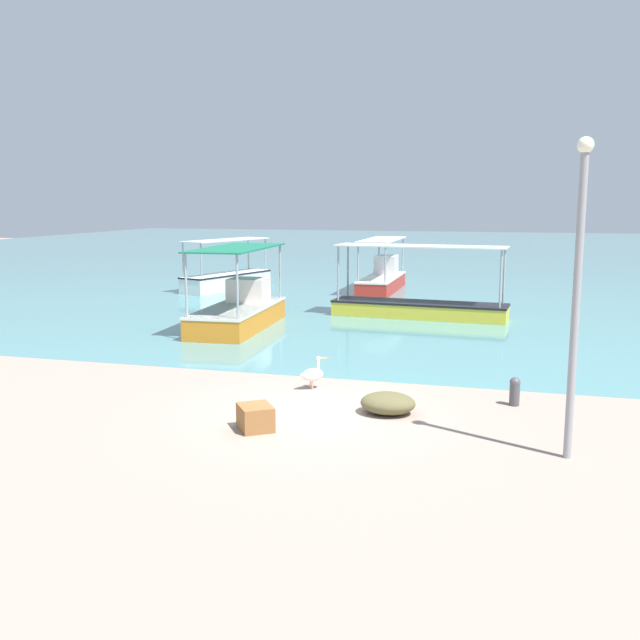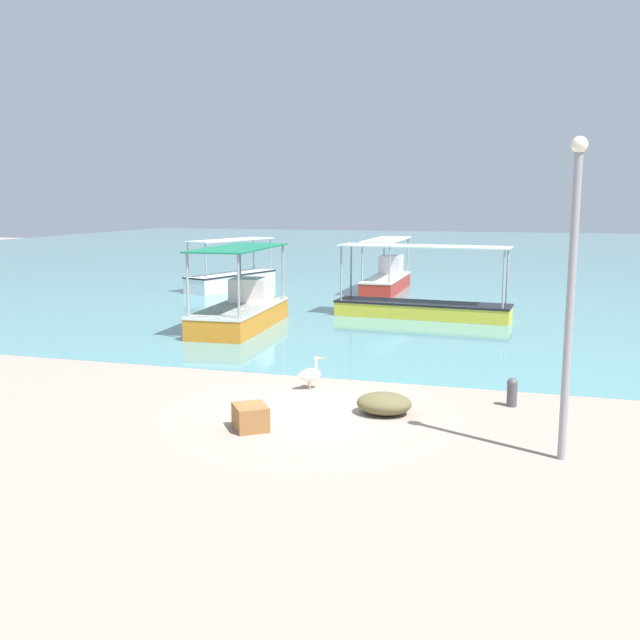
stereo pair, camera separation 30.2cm
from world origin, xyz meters
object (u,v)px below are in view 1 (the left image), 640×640
Objects in this scene: fishing_boat_near_left at (239,309)px; lamp_post at (577,282)px; pelican at (313,374)px; cargo_crate at (255,417)px; fishing_boat_near_right at (419,304)px; fishing_boat_far_right at (227,278)px; net_pile at (388,403)px; fishing_boat_outer at (382,278)px; mooring_bollard at (515,390)px.

lamp_post is (10.55, -10.77, 2.48)m from fishing_boat_near_left.
pelican is at bearing 149.91° from lamp_post.
fishing_boat_near_left is 7.93× the size of cargo_crate.
lamp_post is at bearing -72.57° from fishing_boat_near_right.
fishing_boat_far_right is 1.01× the size of fishing_boat_near_left.
lamp_post reaches higher than fishing_boat_near_right.
cargo_crate is (9.48, -21.02, -0.32)m from fishing_boat_far_right.
fishing_boat_far_right is at bearing 121.57° from net_pile.
pelican is 7.09m from lamp_post.
fishing_boat_far_right is at bearing 126.16° from lamp_post.
fishing_boat_outer is 1.03× the size of fishing_boat_near_left.
fishing_boat_near_left reaches higher than pelican.
net_pile is at bearing -52.04° from fishing_boat_near_left.
fishing_boat_near_left is at bearing -64.85° from fishing_boat_far_right.
fishing_boat_outer is at bearing 110.35° from fishing_boat_near_right.
lamp_post is (5.65, -3.27, 2.76)m from pelican.
lamp_post is 6.56m from cargo_crate.
pelican is 1.24× the size of mooring_bollard.
mooring_bollard is 2.94m from net_pile.
mooring_bollard is at bearing 27.44° from net_pile.
fishing_boat_near_left reaches higher than net_pile.
cargo_crate is at bearing -179.98° from lamp_post.
net_pile is at bearing -85.22° from fishing_boat_near_right.
lamp_post is 4.69× the size of net_pile.
lamp_post is (4.62, -14.73, 2.62)m from fishing_boat_near_right.
mooring_bollard is at bearing -38.42° from fishing_boat_near_left.
fishing_boat_far_right is at bearing -168.25° from fishing_boat_outer.
lamp_post reaches higher than fishing_boat_near_left.
fishing_boat_near_left is 1.04× the size of lamp_post.
fishing_boat_far_right is at bearing 114.26° from cargo_crate.
net_pile is at bearing 37.20° from cargo_crate.
cargo_crate is at bearing -142.80° from net_pile.
fishing_boat_near_right is 13.00m from net_pile.
fishing_boat_outer is at bearing 95.64° from pelican.
fishing_boat_far_right is 8.95× the size of mooring_bollard.
fishing_boat_outer reaches higher than pelican.
mooring_bollard is (-0.93, 3.14, -2.79)m from lamp_post.
fishing_boat_near_left is (4.81, -10.26, 0.09)m from fishing_boat_far_right.
fishing_boat_near_right is 1.19× the size of fishing_boat_far_right.
fishing_boat_near_right is 12.17m from mooring_bollard.
mooring_bollard reaches higher than net_pile.
fishing_boat_near_right is 1.20× the size of fishing_boat_near_left.
fishing_boat_far_right is 7.99× the size of cargo_crate.
fishing_boat_near_right is at bearing 107.43° from lamp_post.
net_pile is (4.02, -20.86, -0.42)m from fishing_boat_outer.
pelican is (4.90, -7.49, -0.28)m from fishing_boat_near_left.
fishing_boat_near_right is 15.66m from lamp_post.
net_pile is (1.08, -12.95, -0.29)m from fishing_boat_near_right.
fishing_boat_outer is at bearing 108.77° from mooring_bollard.
fishing_boat_far_right is (-10.74, 6.29, 0.05)m from fishing_boat_near_right.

